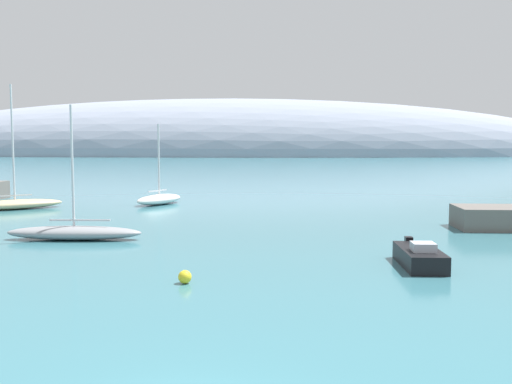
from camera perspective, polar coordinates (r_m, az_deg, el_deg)
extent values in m
ellipsoid|color=#8E99AD|center=(229.45, -3.38, 3.62)|extent=(293.32, 64.87, 43.73)
ellipsoid|color=#C6B284|center=(53.54, -22.48, -1.13)|extent=(7.59, 6.12, 0.83)
cylinder|color=silver|center=(53.26, -22.67, 4.50)|extent=(0.16, 0.16, 9.68)
cube|color=silver|center=(53.41, -22.88, -0.33)|extent=(2.95, 2.08, 0.10)
ellipsoid|color=white|center=(54.00, -9.42, -0.71)|extent=(4.50, 5.87, 0.92)
cylinder|color=silver|center=(53.76, -9.48, 3.16)|extent=(0.17, 0.17, 6.38)
cube|color=silver|center=(53.74, -9.61, 0.13)|extent=(1.28, 2.23, 0.10)
ellipsoid|color=gray|center=(36.04, -17.33, -3.83)|extent=(8.00, 1.94, 0.82)
cylinder|color=silver|center=(35.66, -17.50, 2.45)|extent=(0.14, 0.14, 7.08)
cube|color=silver|center=(35.82, -16.82, -2.65)|extent=(3.59, 0.17, 0.10)
cube|color=black|center=(28.31, 15.68, -6.18)|extent=(1.70, 4.21, 0.83)
cube|color=black|center=(30.53, 14.68, -4.94)|extent=(0.36, 0.44, 0.74)
cube|color=#B2B7C1|center=(27.60, 16.01, -5.18)|extent=(1.02, 1.01, 0.40)
sphere|color=yellow|center=(24.27, -6.96, -8.23)|extent=(0.55, 0.55, 0.55)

